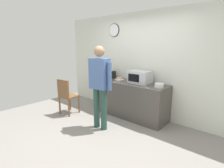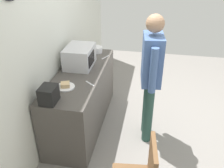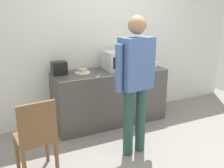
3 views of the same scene
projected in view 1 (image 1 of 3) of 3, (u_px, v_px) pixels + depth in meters
name	position (u px, v px, depth m)	size (l,w,h in m)	color
ground_plane	(100.00, 135.00, 3.65)	(6.00, 6.00, 0.00)	gray
back_wall	(143.00, 65.00, 4.55)	(5.40, 0.13, 2.60)	silver
kitchen_counter	(131.00, 100.00, 4.51)	(1.84, 0.62, 0.89)	#4C4742
microwave	(140.00, 77.00, 4.29)	(0.50, 0.39, 0.30)	silver
sandwich_plate	(119.00, 79.00, 4.74)	(0.24, 0.24, 0.07)	white
salad_bowl	(159.00, 85.00, 3.87)	(0.19, 0.19, 0.10)	white
toaster	(111.00, 74.00, 4.99)	(0.22, 0.18, 0.20)	black
fork_utensil	(117.00, 82.00, 4.44)	(0.17, 0.02, 0.01)	silver
spoon_utensil	(147.00, 88.00, 3.86)	(0.17, 0.02, 0.01)	silver
person_standing	(100.00, 82.00, 3.73)	(0.59, 0.28, 1.78)	#274940
wooden_chair	(67.00, 95.00, 4.65)	(0.44, 0.44, 0.94)	brown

